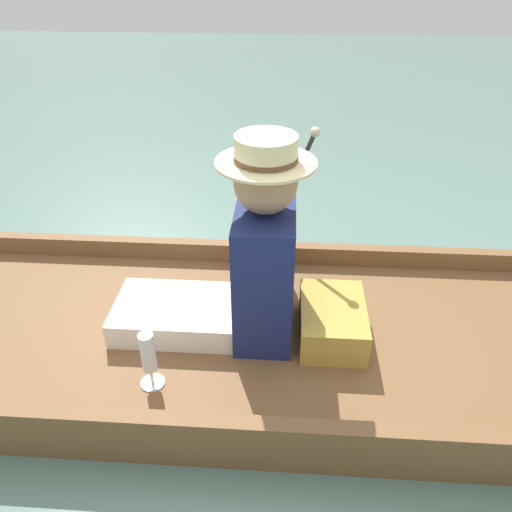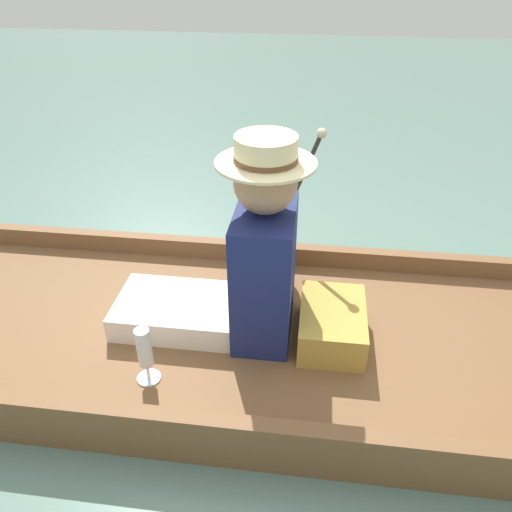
{
  "view_description": "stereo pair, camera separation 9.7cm",
  "coord_description": "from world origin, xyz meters",
  "px_view_note": "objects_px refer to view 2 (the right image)",
  "views": [
    {
      "loc": [
        -1.58,
        -0.07,
        1.51
      ],
      "look_at": [
        0.02,
        0.04,
        0.48
      ],
      "focal_mm": 35.0,
      "sensor_mm": 36.0,
      "label": 1
    },
    {
      "loc": [
        -1.57,
        -0.16,
        1.51
      ],
      "look_at": [
        0.02,
        0.04,
        0.48
      ],
      "focal_mm": 35.0,
      "sensor_mm": 36.0,
      "label": 2
    }
  ],
  "objects_px": {
    "teddy_bear": "(276,245)",
    "walking_cane": "(296,191)",
    "wine_glass": "(145,351)",
    "seated_person": "(243,264)"
  },
  "relations": [
    {
      "from": "teddy_bear",
      "to": "walking_cane",
      "type": "bearing_deg",
      "value": -33.68
    },
    {
      "from": "seated_person",
      "to": "walking_cane",
      "type": "xyz_separation_m",
      "value": [
        0.45,
        -0.17,
        0.11
      ]
    },
    {
      "from": "teddy_bear",
      "to": "walking_cane",
      "type": "xyz_separation_m",
      "value": [
        0.11,
        -0.07,
        0.22
      ]
    },
    {
      "from": "teddy_bear",
      "to": "walking_cane",
      "type": "height_order",
      "value": "walking_cane"
    },
    {
      "from": "seated_person",
      "to": "wine_glass",
      "type": "relative_size",
      "value": 3.54
    },
    {
      "from": "teddy_bear",
      "to": "wine_glass",
      "type": "height_order",
      "value": "teddy_bear"
    },
    {
      "from": "teddy_bear",
      "to": "wine_glass",
      "type": "xyz_separation_m",
      "value": [
        -0.68,
        0.41,
        -0.06
      ]
    },
    {
      "from": "walking_cane",
      "to": "teddy_bear",
      "type": "bearing_deg",
      "value": 146.32
    },
    {
      "from": "seated_person",
      "to": "teddy_bear",
      "type": "bearing_deg",
      "value": -27.21
    },
    {
      "from": "walking_cane",
      "to": "seated_person",
      "type": "bearing_deg",
      "value": 159.28
    }
  ]
}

